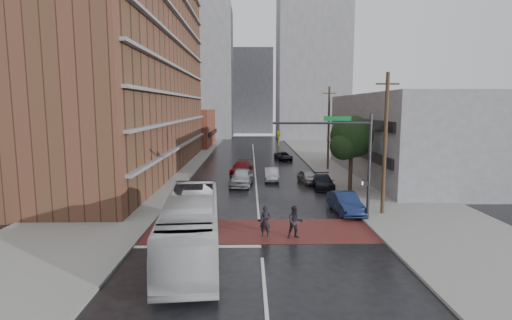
{
  "coord_description": "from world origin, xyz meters",
  "views": [
    {
      "loc": [
        -0.62,
        -23.48,
        7.68
      ],
      "look_at": [
        -0.13,
        7.54,
        3.5
      ],
      "focal_mm": 28.0,
      "sensor_mm": 36.0,
      "label": 1
    }
  ],
  "objects_px": {
    "transit_bus": "(191,226)",
    "car_parked_mid": "(323,182)",
    "car_travel_b": "(272,174)",
    "suv_travel": "(283,156)",
    "car_parked_near": "(345,203)",
    "pedestrian_a": "(265,221)",
    "pedestrian_b": "(295,222)",
    "car_travel_c": "(242,168)",
    "car_travel_a": "(242,177)",
    "car_parked_far": "(308,177)"
  },
  "relations": [
    {
      "from": "pedestrian_b",
      "to": "car_travel_b",
      "type": "bearing_deg",
      "value": 85.63
    },
    {
      "from": "transit_bus",
      "to": "pedestrian_b",
      "type": "height_order",
      "value": "transit_bus"
    },
    {
      "from": "pedestrian_b",
      "to": "car_parked_near",
      "type": "distance_m",
      "value": 6.97
    },
    {
      "from": "transit_bus",
      "to": "car_parked_mid",
      "type": "height_order",
      "value": "transit_bus"
    },
    {
      "from": "pedestrian_a",
      "to": "car_parked_near",
      "type": "distance_m",
      "value": 7.98
    },
    {
      "from": "car_travel_b",
      "to": "car_travel_c",
      "type": "height_order",
      "value": "car_travel_c"
    },
    {
      "from": "car_travel_a",
      "to": "car_parked_far",
      "type": "relative_size",
      "value": 1.32
    },
    {
      "from": "car_parked_mid",
      "to": "pedestrian_a",
      "type": "bearing_deg",
      "value": -109.65
    },
    {
      "from": "car_travel_a",
      "to": "car_parked_near",
      "type": "height_order",
      "value": "car_travel_a"
    },
    {
      "from": "pedestrian_a",
      "to": "pedestrian_b",
      "type": "relative_size",
      "value": 0.98
    },
    {
      "from": "car_parked_near",
      "to": "suv_travel",
      "type": "bearing_deg",
      "value": 89.51
    },
    {
      "from": "car_parked_far",
      "to": "car_travel_b",
      "type": "bearing_deg",
      "value": 149.87
    },
    {
      "from": "car_travel_a",
      "to": "suv_travel",
      "type": "distance_m",
      "value": 19.32
    },
    {
      "from": "pedestrian_b",
      "to": "car_travel_b",
      "type": "relative_size",
      "value": 0.48
    },
    {
      "from": "pedestrian_a",
      "to": "car_travel_b",
      "type": "relative_size",
      "value": 0.47
    },
    {
      "from": "car_travel_c",
      "to": "car_parked_mid",
      "type": "distance_m",
      "value": 11.44
    },
    {
      "from": "car_travel_c",
      "to": "suv_travel",
      "type": "height_order",
      "value": "car_travel_c"
    },
    {
      "from": "pedestrian_a",
      "to": "car_travel_c",
      "type": "height_order",
      "value": "pedestrian_a"
    },
    {
      "from": "transit_bus",
      "to": "car_parked_far",
      "type": "height_order",
      "value": "transit_bus"
    },
    {
      "from": "car_travel_b",
      "to": "suv_travel",
      "type": "xyz_separation_m",
      "value": [
        2.57,
        15.82,
        -0.07
      ]
    },
    {
      "from": "car_travel_c",
      "to": "car_parked_near",
      "type": "height_order",
      "value": "car_parked_near"
    },
    {
      "from": "car_travel_c",
      "to": "transit_bus",
      "type": "bearing_deg",
      "value": -84.92
    },
    {
      "from": "car_travel_b",
      "to": "car_parked_mid",
      "type": "xyz_separation_m",
      "value": [
        4.66,
        -4.15,
        -0.03
      ]
    },
    {
      "from": "car_travel_a",
      "to": "car_parked_mid",
      "type": "distance_m",
      "value": 7.87
    },
    {
      "from": "car_travel_c",
      "to": "pedestrian_a",
      "type": "bearing_deg",
      "value": -75.39
    },
    {
      "from": "car_travel_b",
      "to": "car_parked_near",
      "type": "distance_m",
      "value": 13.58
    },
    {
      "from": "transit_bus",
      "to": "car_parked_near",
      "type": "distance_m",
      "value": 12.91
    },
    {
      "from": "transit_bus",
      "to": "car_travel_c",
      "type": "height_order",
      "value": "transit_bus"
    },
    {
      "from": "pedestrian_a",
      "to": "suv_travel",
      "type": "distance_m",
      "value": 34.07
    },
    {
      "from": "transit_bus",
      "to": "car_parked_mid",
      "type": "distance_m",
      "value": 19.55
    },
    {
      "from": "pedestrian_a",
      "to": "car_parked_far",
      "type": "bearing_deg",
      "value": 87.97
    },
    {
      "from": "pedestrian_a",
      "to": "car_travel_a",
      "type": "height_order",
      "value": "pedestrian_a"
    },
    {
      "from": "pedestrian_a",
      "to": "car_parked_mid",
      "type": "height_order",
      "value": "pedestrian_a"
    },
    {
      "from": "transit_bus",
      "to": "car_travel_a",
      "type": "xyz_separation_m",
      "value": [
        2.22,
        18.29,
        -0.74
      ]
    },
    {
      "from": "transit_bus",
      "to": "car_travel_c",
      "type": "relative_size",
      "value": 2.29
    },
    {
      "from": "car_travel_a",
      "to": "car_parked_near",
      "type": "relative_size",
      "value": 1.09
    },
    {
      "from": "pedestrian_a",
      "to": "car_parked_mid",
      "type": "distance_m",
      "value": 15.12
    },
    {
      "from": "transit_bus",
      "to": "pedestrian_a",
      "type": "relative_size",
      "value": 6.02
    },
    {
      "from": "pedestrian_b",
      "to": "car_parked_mid",
      "type": "distance_m",
      "value": 14.75
    },
    {
      "from": "suv_travel",
      "to": "car_parked_near",
      "type": "relative_size",
      "value": 0.94
    },
    {
      "from": "pedestrian_b",
      "to": "car_travel_c",
      "type": "height_order",
      "value": "pedestrian_b"
    },
    {
      "from": "car_travel_a",
      "to": "pedestrian_a",
      "type": "bearing_deg",
      "value": -77.28
    },
    {
      "from": "car_travel_b",
      "to": "suv_travel",
      "type": "height_order",
      "value": "car_travel_b"
    },
    {
      "from": "pedestrian_a",
      "to": "car_parked_mid",
      "type": "bearing_deg",
      "value": 81.08
    },
    {
      "from": "suv_travel",
      "to": "pedestrian_b",
      "type": "bearing_deg",
      "value": -103.5
    },
    {
      "from": "pedestrian_b",
      "to": "car_parked_far",
      "type": "height_order",
      "value": "pedestrian_b"
    },
    {
      "from": "pedestrian_b",
      "to": "pedestrian_a",
      "type": "bearing_deg",
      "value": 166.67
    },
    {
      "from": "car_travel_c",
      "to": "car_parked_far",
      "type": "bearing_deg",
      "value": -29.21
    },
    {
      "from": "car_travel_a",
      "to": "suv_travel",
      "type": "xyz_separation_m",
      "value": [
        5.64,
        18.48,
        -0.26
      ]
    },
    {
      "from": "car_travel_c",
      "to": "suv_travel",
      "type": "xyz_separation_m",
      "value": [
        5.78,
        11.66,
        -0.13
      ]
    }
  ]
}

